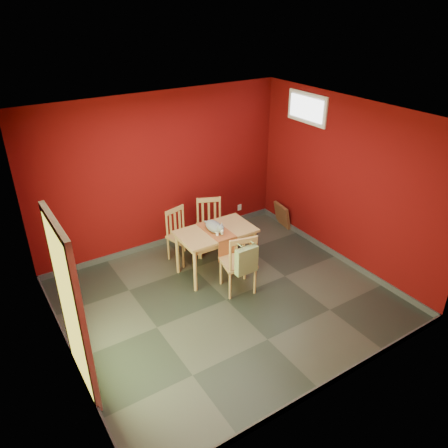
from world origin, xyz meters
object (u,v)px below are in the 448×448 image
chair_far_left (181,234)px  cat (214,224)px  tote_bag (246,260)px  picture_frame (282,215)px  dining_table (216,236)px  chair_near (239,262)px  chair_far_right (210,226)px

chair_far_left → cat: cat is taller
tote_bag → picture_frame: size_ratio=1.03×
dining_table → chair_far_left: size_ratio=1.33×
chair_far_left → picture_frame: size_ratio=1.97×
chair_far_left → tote_bag: 1.54m
dining_table → chair_near: bearing=-89.1°
chair_near → chair_far_left: bearing=102.8°
chair_far_right → picture_frame: (1.66, 0.06, -0.27)m
tote_bag → cat: size_ratio=1.08×
picture_frame → tote_bag: bearing=-141.9°
chair_near → tote_bag: chair_near is taller
dining_table → tote_bag: tote_bag is taller
dining_table → chair_far_right: size_ratio=1.26×
chair_far_left → tote_bag: tote_bag is taller
chair_far_right → tote_bag: bearing=-100.6°
dining_table → chair_far_left: bearing=113.5°
chair_far_left → chair_near: bearing=-77.2°
dining_table → tote_bag: size_ratio=2.56×
dining_table → chair_far_right: (0.25, 0.59, -0.17)m
chair_far_right → chair_near: (-0.24, -1.23, 0.02)m
tote_bag → picture_frame: (1.93, 1.51, -0.45)m
dining_table → picture_frame: size_ratio=2.63×
cat → picture_frame: (1.94, 0.64, -0.64)m
chair_far_right → picture_frame: 1.68m
chair_near → tote_bag: bearing=-98.3°
chair_far_right → dining_table: bearing=-112.8°
chair_near → chair_far_right: bearing=79.0°
chair_near → cat: (-0.04, 0.64, 0.35)m
dining_table → chair_far_right: bearing=67.2°
tote_bag → cat: 0.89m
chair_far_left → picture_frame: 2.20m
cat → picture_frame: cat is taller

